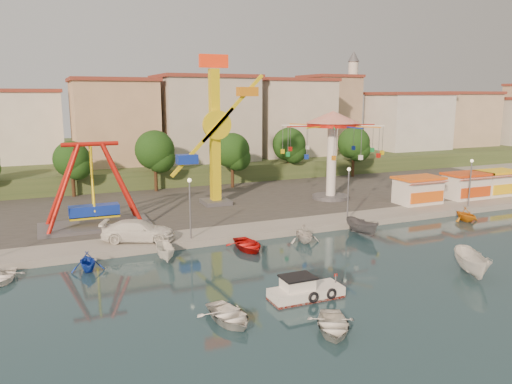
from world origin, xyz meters
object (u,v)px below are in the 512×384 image
pirate_ship_ride (93,187)px  kamikaze_tower (219,135)px  wave_swinger (332,135)px  cabin_motorboat (304,292)px  van (138,231)px  rowboat_a (229,315)px  skiff (472,263)px

pirate_ship_ride → kamikaze_tower: (14.07, 4.79, 4.06)m
wave_swinger → cabin_motorboat: bearing=-125.1°
van → rowboat_a: bearing=-151.5°
rowboat_a → wave_swinger: bearing=40.1°
kamikaze_tower → rowboat_a: 29.99m
pirate_ship_ride → wave_swinger: 27.71m
rowboat_a → van: bearing=88.9°
van → wave_swinger: bearing=-49.0°
wave_swinger → pirate_ship_ride: bearing=-174.7°
pirate_ship_ride → rowboat_a: 23.51m
van → skiff: bearing=-107.0°
wave_swinger → cabin_motorboat: 30.21m
pirate_ship_ride → skiff: size_ratio=2.10×
wave_swinger → skiff: (-3.72, -25.07, -7.28)m
pirate_ship_ride → cabin_motorboat: size_ratio=2.10×
wave_swinger → van: 26.77m
pirate_ship_ride → wave_swinger: wave_swinger is taller
kamikaze_tower → cabin_motorboat: 27.59m
pirate_ship_ride → rowboat_a: size_ratio=2.54×
wave_swinger → van: wave_swinger is taller
pirate_ship_ride → van: size_ratio=1.64×
pirate_ship_ride → wave_swinger: (27.33, 2.51, 3.80)m
cabin_motorboat → skiff: skiff is taller
rowboat_a → skiff: 18.66m
kamikaze_tower → skiff: (9.54, -27.35, -7.54)m
cabin_motorboat → rowboat_a: bearing=-167.3°
kamikaze_tower → wave_swinger: 13.46m
pirate_ship_ride → cabin_motorboat: bearing=-63.7°
kamikaze_tower → rowboat_a: kamikaze_tower is taller
wave_swinger → van: size_ratio=1.90×
kamikaze_tower → van: 17.12m
pirate_ship_ride → kamikaze_tower: 15.40m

